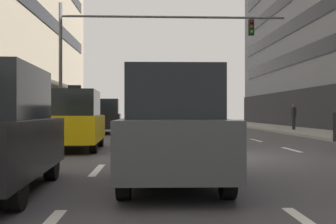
{
  "coord_description": "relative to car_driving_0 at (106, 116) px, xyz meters",
  "views": [
    {
      "loc": [
        -1.89,
        -12.84,
        1.32
      ],
      "look_at": [
        -0.47,
        19.94,
        1.31
      ],
      "focal_mm": 46.13,
      "sensor_mm": 36.0,
      "label": 1
    }
  ],
  "objects": [
    {
      "name": "lane_stripe_l1_s10",
      "position": [
        1.5,
        18.22,
        -1.04
      ],
      "size": [
        0.16,
        2.0,
        0.01
      ],
      "primitive_type": "cube",
      "color": "silver",
      "rests_on": "ground"
    },
    {
      "name": "lane_stripe_l1_s3",
      "position": [
        1.5,
        -16.78,
        -1.04
      ],
      "size": [
        0.16,
        2.0,
        0.01
      ],
      "primitive_type": "cube",
      "color": "silver",
      "rests_on": "ground"
    },
    {
      "name": "lane_stripe_l3_s5",
      "position": [
        7.65,
        -6.78,
        -1.04
      ],
      "size": [
        0.16,
        2.0,
        0.01
      ],
      "primitive_type": "cube",
      "color": "silver",
      "rests_on": "ground"
    },
    {
      "name": "lane_stripe_l2_s4",
      "position": [
        4.57,
        -11.78,
        -1.04
      ],
      "size": [
        0.16,
        2.0,
        0.01
      ],
      "primitive_type": "cube",
      "color": "silver",
      "rests_on": "ground"
    },
    {
      "name": "lane_stripe_l2_s6",
      "position": [
        4.57,
        -1.78,
        -1.04
      ],
      "size": [
        0.16,
        2.0,
        0.01
      ],
      "primitive_type": "cube",
      "color": "silver",
      "rests_on": "ground"
    },
    {
      "name": "lane_stripe_l2_s7",
      "position": [
        4.57,
        3.22,
        -1.04
      ],
      "size": [
        0.16,
        2.0,
        0.01
      ],
      "primitive_type": "cube",
      "color": "silver",
      "rests_on": "ground"
    },
    {
      "name": "lane_stripe_l3_s7",
      "position": [
        7.65,
        3.22,
        -1.04
      ],
      "size": [
        0.16,
        2.0,
        0.01
      ],
      "primitive_type": "cube",
      "color": "silver",
      "rests_on": "ground"
    },
    {
      "name": "lane_stripe_l1_s9",
      "position": [
        1.5,
        13.22,
        -1.04
      ],
      "size": [
        0.16,
        2.0,
        0.01
      ],
      "primitive_type": "cube",
      "color": "silver",
      "rests_on": "ground"
    },
    {
      "name": "lane_stripe_l1_s5",
      "position": [
        1.5,
        -6.78,
        -1.04
      ],
      "size": [
        0.16,
        2.0,
        0.01
      ],
      "primitive_type": "cube",
      "color": "silver",
      "rests_on": "ground"
    },
    {
      "name": "lane_stripe_l3_s8",
      "position": [
        7.65,
        8.22,
        -1.04
      ],
      "size": [
        0.16,
        2.0,
        0.01
      ],
      "primitive_type": "cube",
      "color": "silver",
      "rests_on": "ground"
    },
    {
      "name": "lane_stripe_l3_s9",
      "position": [
        7.65,
        13.22,
        -1.04
      ],
      "size": [
        0.16,
        2.0,
        0.01
      ],
      "primitive_type": "cube",
      "color": "silver",
      "rests_on": "ground"
    },
    {
      "name": "lane_stripe_l1_s7",
      "position": [
        1.5,
        3.22,
        -1.04
      ],
      "size": [
        0.16,
        2.0,
        0.01
      ],
      "primitive_type": "cube",
      "color": "silver",
      "rests_on": "ground"
    },
    {
      "name": "lane_stripe_l3_s10",
      "position": [
        7.65,
        18.22,
        -1.04
      ],
      "size": [
        0.16,
        2.0,
        0.01
      ],
      "primitive_type": "cube",
      "color": "silver",
      "rests_on": "ground"
    },
    {
      "name": "taxi_driving_2",
      "position": [
        0.09,
        -11.55,
        -0.01
      ],
      "size": [
        1.93,
        4.33,
        2.25
      ],
      "color": "black",
      "rests_on": "ground"
    },
    {
      "name": "car_driving_3",
      "position": [
        3.11,
        -18.79,
        -0.01
      ],
      "size": [
        1.87,
        4.34,
        2.09
      ],
      "color": "black",
      "rests_on": "ground"
    },
    {
      "name": "lane_stripe_l2_s10",
      "position": [
        4.57,
        18.22,
        -1.04
      ],
      "size": [
        0.16,
        2.0,
        0.01
      ],
      "primitive_type": "cube",
      "color": "silver",
      "rests_on": "ground"
    },
    {
      "name": "lane_stripe_l1_s8",
      "position": [
        1.5,
        8.22,
        -1.04
      ],
      "size": [
        0.16,
        2.0,
        0.01
      ],
      "primitive_type": "cube",
      "color": "silver",
      "rests_on": "ground"
    },
    {
      "name": "lane_stripe_l3_s6",
      "position": [
        7.65,
        -1.78,
        -1.04
      ],
      "size": [
        0.16,
        2.0,
        0.01
      ],
      "primitive_type": "cube",
      "color": "silver",
      "rests_on": "ground"
    },
    {
      "name": "lane_stripe_l1_s4",
      "position": [
        1.5,
        -11.78,
        -1.04
      ],
      "size": [
        0.16,
        2.0,
        0.01
      ],
      "primitive_type": "cube",
      "color": "silver",
      "rests_on": "ground"
    },
    {
      "name": "lane_stripe_l2_s8",
      "position": [
        4.57,
        8.22,
        -1.04
      ],
      "size": [
        0.16,
        2.0,
        0.01
      ],
      "primitive_type": "cube",
      "color": "silver",
      "rests_on": "ground"
    },
    {
      "name": "lane_stripe_l2_s3",
      "position": [
        4.57,
        -16.78,
        -1.04
      ],
      "size": [
        0.16,
        2.0,
        0.01
      ],
      "primitive_type": "cube",
      "color": "silver",
      "rests_on": "ground"
    },
    {
      "name": "traffic_signal_0",
      "position": [
        1.75,
        -3.83,
        3.9
      ],
      "size": [
        11.96,
        0.35,
        6.9
      ],
      "color": "#4C4C51",
      "rests_on": "sidewalk_left"
    },
    {
      "name": "lane_stripe_l1_s6",
      "position": [
        1.5,
        -1.78,
        -1.04
      ],
      "size": [
        0.16,
        2.0,
        0.01
      ],
      "primitive_type": "cube",
      "color": "silver",
      "rests_on": "ground"
    },
    {
      "name": "car_driving_0",
      "position": [
        0.0,
        0.0,
        0.0
      ],
      "size": [
        2.01,
        4.41,
        2.1
      ],
      "color": "black",
      "rests_on": "ground"
    },
    {
      "name": "car_driving_1",
      "position": [
        3.1,
        -4.49,
        -0.24
      ],
      "size": [
        1.97,
        4.43,
        1.64
      ],
      "color": "black",
      "rests_on": "ground"
    },
    {
      "name": "lane_stripe_l3_s4",
      "position": [
        7.65,
        -11.78,
        -1.04
      ],
      "size": [
        0.16,
        2.0,
        0.01
      ],
      "primitive_type": "cube",
      "color": "silver",
      "rests_on": "ground"
    },
    {
      "name": "ground_plane",
      "position": [
        4.57,
        -13.78,
        -1.04
      ],
      "size": [
        120.0,
        120.0,
        0.0
      ],
      "primitive_type": "plane",
      "color": "#424247"
    },
    {
      "name": "lane_stripe_l2_s9",
      "position": [
        4.57,
        13.22,
        -1.04
      ],
      "size": [
        0.16,
        2.0,
        0.01
      ],
      "primitive_type": "cube",
      "color": "silver",
      "rests_on": "ground"
    },
    {
      "name": "pedestrian_0",
      "position": [
        12.29,
        1.65,
        0.06
      ],
      "size": [
        0.25,
        0.52,
        1.67
      ],
      "color": "black",
      "rests_on": "sidewalk_right"
    },
    {
      "name": "lane_stripe_l2_s5",
      "position": [
        4.57,
        -6.78,
        -1.04
      ],
      "size": [
        0.16,
        2.0,
        0.01
      ],
      "primitive_type": "cube",
      "color": "silver",
      "rests_on": "ground"
    }
  ]
}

